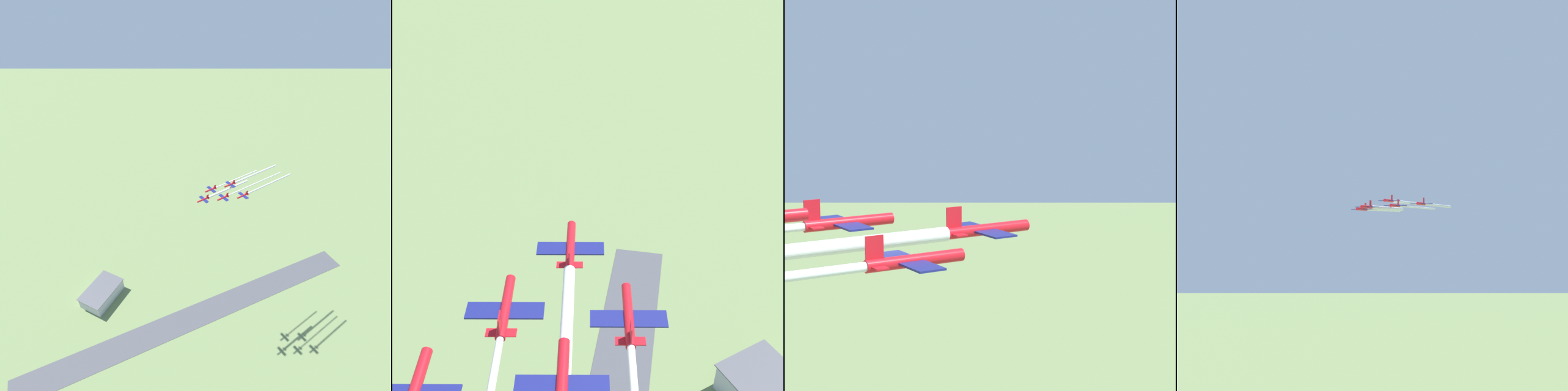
% 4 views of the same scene
% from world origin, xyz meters
% --- Properties ---
extents(runway_strip, '(271.32, 226.01, 0.20)m').
position_xyz_m(runway_strip, '(58.78, 41.89, 0.10)').
color(runway_strip, '#47474C').
rests_on(runway_strip, ground_plane).
extents(hangar, '(39.30, 25.52, 13.18)m').
position_xyz_m(hangar, '(32.48, 137.42, 6.61)').
color(hangar, '#B7B7BC').
rests_on(hangar, ground_plane).
extents(jet_0, '(8.98, 8.79, 3.12)m').
position_xyz_m(jet_0, '(59.10, 41.71, 136.92)').
color(jet_0, red).
extents(jet_1, '(8.98, 8.79, 3.12)m').
position_xyz_m(jet_1, '(65.97, 30.01, 137.68)').
color(jet_1, red).
extents(jet_2, '(8.98, 8.79, 3.12)m').
position_xyz_m(jet_2, '(72.67, 42.03, 136.44)').
color(jet_2, red).
extents(jet_3, '(8.98, 8.79, 3.12)m').
position_xyz_m(jet_3, '(72.85, 18.31, 138.66)').
color(jet_3, red).
extents(jet_4, '(8.98, 8.79, 3.12)m').
position_xyz_m(jet_4, '(79.54, 30.33, 140.08)').
color(jet_4, red).
extents(smoke_trail_0, '(31.89, 18.60, 1.39)m').
position_xyz_m(smoke_trail_0, '(78.45, 30.94, 136.88)').
color(smoke_trail_0, white).
extents(smoke_trail_1, '(45.96, 26.06, 0.79)m').
position_xyz_m(smoke_trail_1, '(92.50, 15.24, 137.63)').
color(smoke_trail_1, white).
extents(smoke_trail_2, '(35.94, 20.52, 0.84)m').
position_xyz_m(smoke_trail_2, '(94.17, 30.06, 136.39)').
color(smoke_trail_2, white).
extents(smoke_trail_3, '(38.29, 21.99, 1.11)m').
position_xyz_m(smoke_trail_3, '(95.46, 5.72, 138.61)').
color(smoke_trail_3, white).
extents(smoke_trail_4, '(37.06, 21.37, 1.21)m').
position_xyz_m(smoke_trail_4, '(101.51, 18.10, 140.04)').
color(smoke_trail_4, white).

